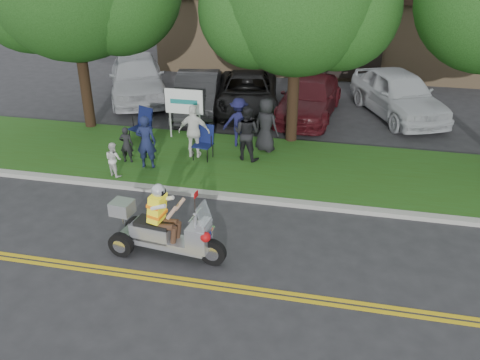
% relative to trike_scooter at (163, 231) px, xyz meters
% --- Properties ---
extents(ground, '(120.00, 120.00, 0.00)m').
position_rel_trike_scooter_xyz_m(ground, '(1.37, -0.32, -0.59)').
color(ground, '#28282B').
rests_on(ground, ground).
extents(centerline_near, '(60.00, 0.10, 0.01)m').
position_rel_trike_scooter_xyz_m(centerline_near, '(1.37, -0.90, -0.58)').
color(centerline_near, gold).
rests_on(centerline_near, ground).
extents(centerline_far, '(60.00, 0.10, 0.01)m').
position_rel_trike_scooter_xyz_m(centerline_far, '(1.37, -0.74, -0.58)').
color(centerline_far, gold).
rests_on(centerline_far, ground).
extents(curb, '(60.00, 0.25, 0.12)m').
position_rel_trike_scooter_xyz_m(curb, '(1.37, 2.73, -0.53)').
color(curb, '#A8A89E').
rests_on(curb, ground).
extents(grass_verge, '(60.00, 4.00, 0.10)m').
position_rel_trike_scooter_xyz_m(grass_verge, '(1.37, 4.88, -0.54)').
color(grass_verge, '#294F15').
rests_on(grass_verge, ground).
extents(commercial_building, '(18.00, 8.20, 4.00)m').
position_rel_trike_scooter_xyz_m(commercial_building, '(3.37, 18.65, 1.42)').
color(commercial_building, '#9E7F5B').
rests_on(commercial_building, ground).
extents(tree_mid, '(5.88, 4.80, 7.05)m').
position_rel_trike_scooter_xyz_m(tree_mid, '(1.93, 6.91, 3.84)').
color(tree_mid, '#332114').
rests_on(tree_mid, ground).
extents(business_sign, '(1.25, 0.06, 1.75)m').
position_rel_trike_scooter_xyz_m(business_sign, '(-1.53, 6.28, 0.67)').
color(business_sign, silver).
rests_on(business_sign, ground).
extents(trike_scooter, '(2.59, 0.92, 1.69)m').
position_rel_trike_scooter_xyz_m(trike_scooter, '(0.00, 0.00, 0.00)').
color(trike_scooter, black).
rests_on(trike_scooter, ground).
extents(lawn_chair_a, '(0.78, 0.79, 1.12)m').
position_rel_trike_scooter_xyz_m(lawn_chair_a, '(-2.74, 5.70, 0.14)').
color(lawn_chair_a, black).
rests_on(lawn_chair_a, grass_verge).
extents(lawn_chair_b, '(0.59, 0.61, 1.00)m').
position_rel_trike_scooter_xyz_m(lawn_chair_b, '(-0.50, 4.92, 0.08)').
color(lawn_chair_b, black).
rests_on(lawn_chair_b, grass_verge).
extents(spectator_adult_left, '(0.61, 0.45, 1.56)m').
position_rel_trike_scooter_xyz_m(spectator_adult_left, '(-1.90, 3.90, 0.29)').
color(spectator_adult_left, '#171E41').
rests_on(spectator_adult_left, grass_verge).
extents(spectator_adult_mid, '(0.93, 0.80, 1.64)m').
position_rel_trike_scooter_xyz_m(spectator_adult_mid, '(0.76, 5.08, 0.33)').
color(spectator_adult_mid, black).
rests_on(spectator_adult_mid, grass_verge).
extents(spectator_adult_right, '(0.97, 0.46, 1.61)m').
position_rel_trike_scooter_xyz_m(spectator_adult_right, '(-0.79, 4.91, 0.32)').
color(spectator_adult_right, white).
rests_on(spectator_adult_right, grass_verge).
extents(spectator_chair_a, '(1.07, 0.70, 1.55)m').
position_rel_trike_scooter_xyz_m(spectator_chair_a, '(0.32, 6.05, 0.29)').
color(spectator_chair_a, '#171842').
rests_on(spectator_chair_a, grass_verge).
extents(spectator_chair_b, '(0.97, 0.84, 1.67)m').
position_rel_trike_scooter_xyz_m(spectator_chair_b, '(1.21, 5.84, 0.35)').
color(spectator_chair_b, black).
rests_on(spectator_chair_b, grass_verge).
extents(child_left, '(0.43, 0.31, 1.09)m').
position_rel_trike_scooter_xyz_m(child_left, '(-2.62, 4.12, 0.06)').
color(child_left, black).
rests_on(child_left, grass_verge).
extents(child_right, '(0.59, 0.55, 0.98)m').
position_rel_trike_scooter_xyz_m(child_right, '(-2.60, 3.19, 0.01)').
color(child_right, silver).
rests_on(child_right, grass_verge).
extents(parked_car_far_left, '(4.13, 5.66, 1.79)m').
position_rel_trike_scooter_xyz_m(parked_car_far_left, '(-4.85, 10.32, 0.31)').
color(parked_car_far_left, silver).
rests_on(parked_car_far_left, ground).
extents(parked_car_left, '(2.32, 4.63, 1.46)m').
position_rel_trike_scooter_xyz_m(parked_car_left, '(-1.96, 9.14, 0.14)').
color(parked_car_left, '#272729').
rests_on(parked_car_left, ground).
extents(parked_car_mid, '(3.08, 5.23, 1.37)m').
position_rel_trike_scooter_xyz_m(parked_car_mid, '(-0.18, 9.73, 0.09)').
color(parked_car_mid, black).
rests_on(parked_car_mid, ground).
extents(parked_car_right, '(2.39, 4.91, 1.38)m').
position_rel_trike_scooter_xyz_m(parked_car_right, '(2.17, 9.63, 0.10)').
color(parked_car_right, '#481116').
rests_on(parked_car_right, ground).
extents(parked_car_far_right, '(3.87, 5.36, 1.70)m').
position_rel_trike_scooter_xyz_m(parked_car_far_right, '(5.37, 10.33, 0.26)').
color(parked_car_far_right, silver).
rests_on(parked_car_far_right, ground).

